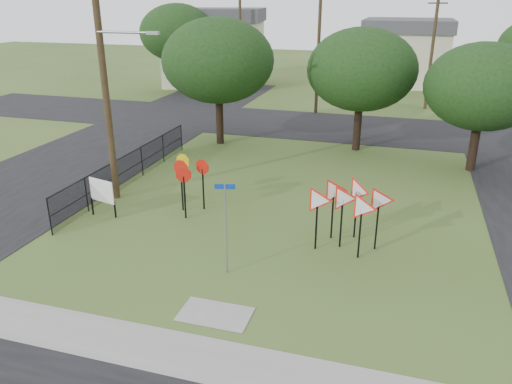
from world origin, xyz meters
TOP-DOWN VIEW (x-y plane):
  - ground at (0.00, 0.00)m, footprint 140.00×140.00m
  - sidewalk at (0.00, -4.20)m, footprint 30.00×1.60m
  - street_left at (-12.00, 10.00)m, footprint 8.00×50.00m
  - street_far at (0.00, 20.00)m, footprint 60.00×8.00m
  - curb_pad at (0.00, -2.40)m, footprint 2.00×1.20m
  - street_name_sign at (-0.46, -0.16)m, footprint 0.61×0.19m
  - stop_sign_cluster at (-3.67, 4.17)m, footprint 1.72×1.67m
  - yield_sign_cluster at (2.96, 2.79)m, footprint 3.04×1.91m
  - info_board at (-6.71, 2.59)m, footprint 1.22×0.34m
  - utility_pole_main at (-7.24, 4.50)m, footprint 3.55×0.33m
  - far_pole_a at (-2.00, 24.00)m, footprint 1.40×0.24m
  - far_pole_b at (6.00, 28.00)m, footprint 1.40×0.24m
  - far_pole_c at (-10.00, 30.00)m, footprint 1.40×0.24m
  - fence_run at (-7.60, 6.25)m, footprint 0.05×11.55m
  - house_left at (-14.00, 34.00)m, footprint 10.58×8.88m
  - house_mid at (4.00, 40.00)m, footprint 8.40×8.40m
  - tree_near_left at (-6.00, 14.00)m, footprint 6.40×6.40m
  - tree_near_mid at (2.00, 15.00)m, footprint 6.00×6.00m
  - tree_near_right at (8.00, 13.00)m, footprint 5.60×5.60m
  - tree_far_left at (-16.00, 30.00)m, footprint 6.80×6.80m

SIDE VIEW (x-z plane):
  - ground at x=0.00m, z-range 0.00..0.00m
  - sidewalk at x=0.00m, z-range 0.00..0.02m
  - street_left at x=-12.00m, z-range 0.00..0.02m
  - street_far at x=0.00m, z-range 0.00..0.02m
  - curb_pad at x=0.00m, z-range 0.00..0.02m
  - fence_run at x=-7.60m, z-range 0.03..1.53m
  - info_board at x=-6.71m, z-range 0.26..1.82m
  - stop_sign_cluster at x=-3.67m, z-range 0.55..2.74m
  - street_name_sign at x=-0.46m, z-range 0.22..3.27m
  - yield_sign_cluster at x=2.96m, z-range 0.56..2.94m
  - house_mid at x=4.00m, z-range 0.05..6.25m
  - house_left at x=-14.00m, z-range 0.05..7.25m
  - tree_near_right at x=8.00m, z-range 1.06..7.39m
  - far_pole_b at x=6.00m, z-range 0.10..8.60m
  - tree_near_mid at x=2.00m, z-range 1.14..7.94m
  - far_pole_a at x=-2.00m, z-range 0.10..9.10m
  - far_pole_c at x=-10.00m, z-range 0.10..9.10m
  - tree_near_left at x=-6.00m, z-range 1.22..8.49m
  - tree_far_left at x=-16.00m, z-range 1.31..9.04m
  - utility_pole_main at x=-7.24m, z-range 0.21..10.21m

